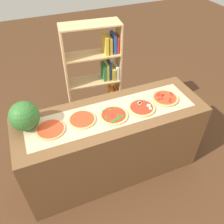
{
  "coord_description": "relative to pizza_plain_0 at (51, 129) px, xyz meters",
  "views": [
    {
      "loc": [
        -0.68,
        -1.67,
        2.55
      ],
      "look_at": [
        0.0,
        0.0,
        0.96
      ],
      "focal_mm": 37.4,
      "sensor_mm": 36.0,
      "label": 1
    }
  ],
  "objects": [
    {
      "name": "parchment_paper",
      "position": [
        0.63,
        -0.0,
        -0.01
      ],
      "size": [
        1.76,
        0.43,
        0.0
      ],
      "primitive_type": "cube",
      "color": "tan",
      "rests_on": "counter"
    },
    {
      "name": "pizza_spinach_2",
      "position": [
        0.63,
        -0.05,
        0.0
      ],
      "size": [
        0.29,
        0.29,
        0.03
      ],
      "color": "#DBB26B",
      "rests_on": "parchment_paper"
    },
    {
      "name": "pizza_mozzarella_3",
      "position": [
        0.95,
        -0.05,
        0.0
      ],
      "size": [
        0.29,
        0.29,
        0.03
      ],
      "color": "#DBB26B",
      "rests_on": "parchment_paper"
    },
    {
      "name": "counter",
      "position": [
        0.63,
        -0.0,
        -0.48
      ],
      "size": [
        2.03,
        0.69,
        0.94
      ],
      "primitive_type": "cube",
      "color": "brown",
      "rests_on": "ground_plane"
    },
    {
      "name": "ground_plane",
      "position": [
        0.63,
        -0.0,
        -0.95
      ],
      "size": [
        12.0,
        12.0,
        0.0
      ],
      "primitive_type": "plane",
      "color": "#4C2D19"
    },
    {
      "name": "pizza_plain_1",
      "position": [
        0.32,
        0.01,
        0.0
      ],
      "size": [
        0.27,
        0.27,
        0.02
      ],
      "color": "#DBB26B",
      "rests_on": "parchment_paper"
    },
    {
      "name": "pizza_pepperoni_4",
      "position": [
        1.27,
        -0.0,
        0.0
      ],
      "size": [
        0.29,
        0.29,
        0.03
      ],
      "color": "tan",
      "rests_on": "parchment_paper"
    },
    {
      "name": "watermelon",
      "position": [
        -0.2,
        0.12,
        0.13
      ],
      "size": [
        0.28,
        0.28,
        0.28
      ],
      "primitive_type": "sphere",
      "color": "#2D6628",
      "rests_on": "counter"
    },
    {
      "name": "bookshelf",
      "position": [
        0.83,
        0.88,
        -0.22
      ],
      "size": [
        0.75,
        0.34,
        1.55
      ],
      "color": "tan",
      "rests_on": "ground_plane"
    },
    {
      "name": "pizza_plain_0",
      "position": [
        0.0,
        0.0,
        0.0
      ],
      "size": [
        0.28,
        0.28,
        0.02
      ],
      "color": "tan",
      "rests_on": "parchment_paper"
    }
  ]
}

